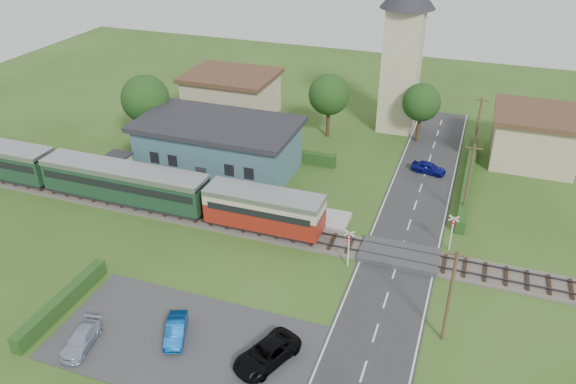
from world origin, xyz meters
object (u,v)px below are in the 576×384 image
(house_east, at_px, (535,136))
(house_west, at_px, (232,95))
(car_park_dark, at_px, (267,354))
(pedestrian_near, at_px, (238,198))
(pedestrian_far, at_px, (130,172))
(train, at_px, (95,177))
(car_park_blue, at_px, (176,330))
(car_park_silver, at_px, (81,339))
(crossing_signal_far, at_px, (452,228))
(crossing_signal_near, at_px, (349,243))
(car_on_road, at_px, (429,168))
(church_tower, at_px, (404,43))
(equipment_hut, at_px, (119,167))
(station_building, at_px, (219,146))

(house_east, bearing_deg, house_west, 178.36)
(car_park_dark, xyz_separation_m, pedestrian_near, (-9.19, 16.15, 0.46))
(pedestrian_far, bearing_deg, train, 171.28)
(car_park_blue, relative_size, car_park_silver, 0.93)
(crossing_signal_far, bearing_deg, house_west, 144.23)
(pedestrian_far, bearing_deg, crossing_signal_near, -87.11)
(house_west, height_order, pedestrian_near, house_west)
(crossing_signal_far, xyz_separation_m, car_park_silver, (-21.10, -18.89, -1.53))
(train, xyz_separation_m, car_park_blue, (16.07, -13.75, -1.53))
(car_on_road, distance_m, car_park_dark, 29.84)
(church_tower, xyz_separation_m, car_on_road, (5.25, -10.53, -9.59))
(church_tower, bearing_deg, car_park_blue, -100.26)
(house_west, xyz_separation_m, car_park_blue, (12.80, -36.75, -2.15))
(train, relative_size, house_east, 4.91)
(house_east, height_order, crossing_signal_near, house_east)
(house_east, distance_m, car_park_dark, 39.15)
(crossing_signal_far, bearing_deg, equipment_hut, 178.54)
(car_park_blue, bearing_deg, car_park_silver, -174.42)
(car_park_dark, bearing_deg, crossing_signal_far, 82.57)
(house_west, relative_size, car_on_road, 3.16)
(equipment_hut, xyz_separation_m, pedestrian_far, (1.26, 0.03, -0.32))
(equipment_hut, bearing_deg, pedestrian_near, -3.49)
(station_building, relative_size, crossing_signal_far, 4.88)
(station_building, xyz_separation_m, pedestrian_near, (4.97, -6.59, -1.51))
(pedestrian_near, relative_size, pedestrian_far, 0.75)
(equipment_hut, xyz_separation_m, train, (-0.27, -3.20, 0.43))
(pedestrian_far, bearing_deg, car_park_silver, -138.32)
(station_building, height_order, car_park_silver, station_building)
(equipment_hut, bearing_deg, house_west, 81.38)
(equipment_hut, relative_size, train, 0.06)
(train, bearing_deg, car_park_blue, -40.55)
(train, distance_m, crossing_signal_near, 24.79)
(church_tower, xyz_separation_m, house_west, (-20.00, -3.00, -7.43))
(crossing_signal_near, bearing_deg, house_east, 60.87)
(equipment_hut, distance_m, house_west, 20.05)
(house_east, relative_size, crossing_signal_far, 2.69)
(train, distance_m, pedestrian_near, 13.49)
(car_on_road, height_order, pedestrian_near, pedestrian_near)
(equipment_hut, distance_m, station_building, 9.92)
(station_building, height_order, train, station_building)
(car_on_road, bearing_deg, pedestrian_far, 125.08)
(house_east, distance_m, car_park_blue, 42.14)
(church_tower, distance_m, pedestrian_far, 32.69)
(crossing_signal_far, bearing_deg, station_building, 164.37)
(house_west, bearing_deg, equipment_hut, -98.62)
(train, xyz_separation_m, car_on_road, (28.52, 15.47, -1.54))
(house_east, xyz_separation_m, pedestrian_far, (-36.74, -18.77, -1.37))
(church_tower, relative_size, car_park_blue, 5.13)
(house_west, bearing_deg, pedestrian_near, -64.17)
(crossing_signal_far, height_order, car_park_dark, crossing_signal_far)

